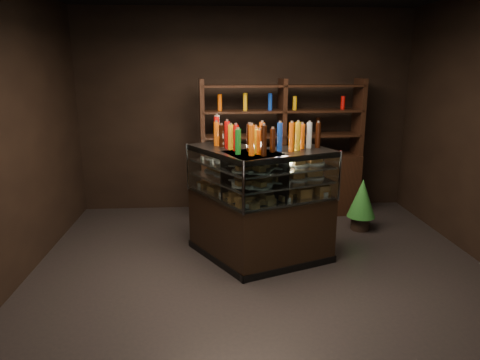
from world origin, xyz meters
name	(u,v)px	position (x,y,z in m)	size (l,w,h in m)	color
ground	(265,280)	(0.00, 0.00, 0.00)	(5.00, 5.00, 0.00)	black
room_shell	(268,90)	(0.00, 0.00, 1.94)	(5.02, 5.02, 3.01)	black
display_case	(257,224)	(-0.03, 0.50, 0.44)	(1.69, 1.32, 1.29)	black
food_display	(257,176)	(-0.04, 0.50, 1.00)	(1.39, 1.03, 0.40)	gold
bottles_top	(258,137)	(-0.03, 0.50, 1.42)	(1.23, 0.89, 0.30)	#D8590A
potted_conifer	(362,197)	(1.48, 1.35, 0.46)	(0.37, 0.37, 0.80)	black
back_shelving	(281,175)	(0.49, 2.05, 0.61)	(2.36, 0.56, 2.00)	black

